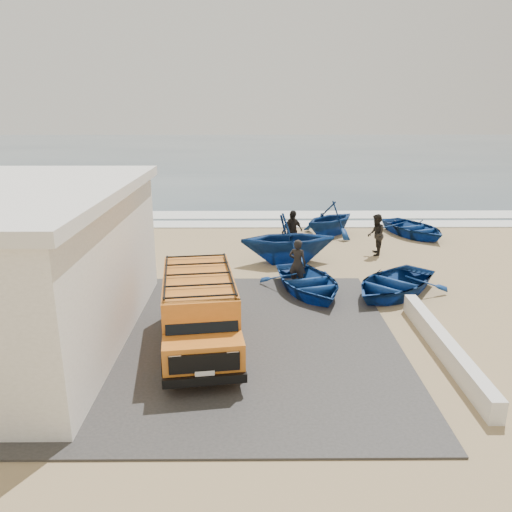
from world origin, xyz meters
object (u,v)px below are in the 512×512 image
object	(u,v)px
fisherman_middle	(376,235)
boat_far_left	(330,218)
boat_near_left	(308,282)
van	(200,309)
boat_mid_left	(288,238)
parapet	(444,346)
boat_near_right	(393,283)
fisherman_front	(297,264)
fisherman_back	(292,232)
boat_far_right	(414,228)

from	to	relation	value
fisherman_middle	boat_far_left	bearing A→B (deg)	-145.29
boat_near_left	van	bearing A→B (deg)	-146.08
van	boat_near_left	bearing A→B (deg)	42.21
van	boat_far_left	world-z (taller)	van
boat_mid_left	parapet	bearing A→B (deg)	-164.27
boat_near_right	fisherman_front	distance (m)	3.36
van	boat_mid_left	distance (m)	8.14
fisherman_front	fisherman_middle	xyz separation A→B (m)	(3.77, 4.02, 0.02)
boat_near_left	fisherman_back	distance (m)	5.02
parapet	fisherman_middle	world-z (taller)	fisherman_middle
boat_mid_left	boat_far_left	distance (m)	5.14
boat_far_right	van	bearing A→B (deg)	-151.04
fisherman_front	fisherman_middle	distance (m)	5.51
boat_near_right	fisherman_back	xyz separation A→B (m)	(-3.09, 5.14, 0.55)
parapet	fisherman_back	world-z (taller)	fisherman_back
boat_far_left	fisherman_front	size ratio (longest dim) A/B	1.85
boat_near_left	boat_mid_left	distance (m)	3.66
parapet	boat_near_right	bearing A→B (deg)	91.99
van	fisherman_back	bearing A→B (deg)	62.59
van	boat_far_right	bearing A→B (deg)	43.46
van	fisherman_back	world-z (taller)	van
parapet	boat_near_left	bearing A→B (deg)	123.71
parapet	boat_near_left	xyz separation A→B (m)	(-3.06, 4.59, 0.13)
boat_near_right	boat_mid_left	bearing A→B (deg)	176.30
boat_near_right	boat_mid_left	size ratio (longest dim) A/B	1.02
boat_far_left	boat_near_right	bearing A→B (deg)	-35.92
boat_near_left	fisherman_middle	xyz separation A→B (m)	(3.44, 4.64, 0.50)
parapet	boat_mid_left	distance (m)	8.92
boat_mid_left	fisherman_back	world-z (taller)	boat_mid_left
boat_far_left	fisherman_middle	size ratio (longest dim) A/B	1.81
parapet	boat_mid_left	xyz separation A→B (m)	(-3.52, 8.16, 0.76)
boat_near_right	boat_far_left	world-z (taller)	boat_far_left
parapet	van	xyz separation A→B (m)	(-6.41, 0.56, 0.83)
van	boat_near_left	size ratio (longest dim) A/B	1.29
boat_near_right	fisherman_back	distance (m)	6.02
fisherman_front	fisherman_middle	size ratio (longest dim) A/B	0.98
boat_far_left	fisherman_back	bearing A→B (deg)	-76.90
parapet	boat_near_left	size ratio (longest dim) A/B	1.55
van	boat_mid_left	size ratio (longest dim) A/B	1.27
boat_near_right	boat_mid_left	xyz separation A→B (m)	(-3.36, 3.73, 0.62)
boat_near_right	fisherman_middle	world-z (taller)	fisherman_middle
boat_near_right	fisherman_middle	size ratio (longest dim) A/B	2.21
parapet	fisherman_front	world-z (taller)	fisherman_front
boat_near_left	fisherman_front	world-z (taller)	fisherman_front
parapet	fisherman_back	bearing A→B (deg)	108.73
fisherman_middle	fisherman_back	size ratio (longest dim) A/B	0.94
parapet	boat_near_left	distance (m)	5.52
fisherman_middle	fisherman_back	bearing A→B (deg)	-83.67
boat_near_left	fisherman_middle	size ratio (longest dim) A/B	2.14
boat_near_right	boat_mid_left	world-z (taller)	boat_mid_left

